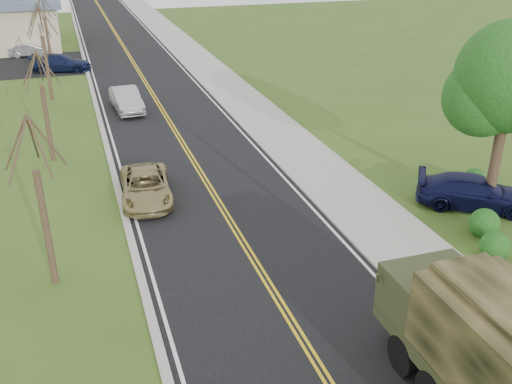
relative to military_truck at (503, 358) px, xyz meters
name	(u,v)px	position (x,y,z in m)	size (l,w,h in m)	color
road	(140,73)	(-3.20, 39.90, -2.07)	(8.00, 120.00, 0.01)	black
curb_right	(189,69)	(0.95, 39.90, -2.01)	(0.30, 120.00, 0.12)	#9E998E
sidewalk_right	(208,68)	(2.70, 39.90, -2.02)	(3.20, 120.00, 0.10)	#9E998E
curb_left	(89,77)	(-7.35, 39.90, -2.02)	(0.30, 120.00, 0.10)	#9E998E
leafy_tree	(510,85)	(7.81, 9.91, 3.42)	(4.83, 4.50, 8.10)	#38281C
bare_tree_a	(44,215)	(-10.20, 9.90, 0.55)	(1.93, 2.26, 6.08)	#38281C
bare_tree_b	(46,115)	(-10.20, 21.90, 0.40)	(1.83, 2.14, 5.73)	#38281C
bare_tree_c	(46,61)	(-10.20, 33.90, 0.70)	(2.04, 2.39, 6.42)	#38281C
bare_tree_d	(47,35)	(-10.20, 45.90, 0.48)	(1.88, 2.20, 5.91)	#38281C
military_truck	(503,358)	(0.00, 0.00, 0.00)	(2.60, 7.28, 3.62)	black
suv_champagne	(146,186)	(-6.20, 15.50, -1.42)	(2.16, 4.68, 1.30)	#9B8D57
sedan_silver	(126,100)	(-5.44, 29.51, -1.31)	(1.60, 4.60, 1.52)	#A3A3A8
pickup_navy	(475,193)	(7.31, 10.22, -1.36)	(2.01, 4.94, 1.43)	#0E1033
lot_car_silver	(31,50)	(-11.94, 49.81, -1.44)	(1.35, 3.87, 1.27)	#B5B4B9
lot_car_navy	(61,63)	(-9.36, 42.72, -1.36)	(1.99, 4.88, 1.42)	#0F183A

